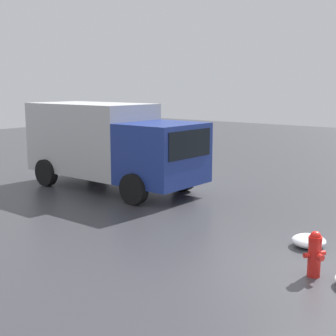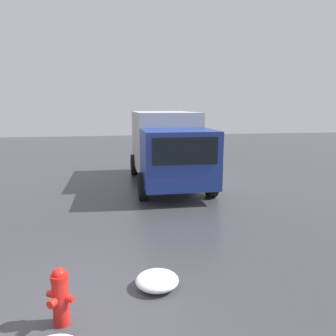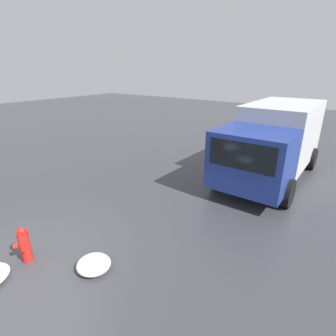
{
  "view_description": "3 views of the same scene",
  "coord_description": "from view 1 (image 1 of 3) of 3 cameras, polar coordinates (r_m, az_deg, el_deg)",
  "views": [
    {
      "loc": [
        -2.91,
        7.74,
        3.35
      ],
      "look_at": [
        4.21,
        -1.1,
        1.34
      ],
      "focal_mm": 50.0,
      "sensor_mm": 36.0,
      "label": 1
    },
    {
      "loc": [
        -4.28,
        -0.74,
        2.98
      ],
      "look_at": [
        4.02,
        -2.22,
        1.39
      ],
      "focal_mm": 35.0,
      "sensor_mm": 36.0,
      "label": 2
    },
    {
      "loc": [
        -1.97,
        -5.33,
        4.01
      ],
      "look_at": [
        4.19,
        -0.82,
        1.09
      ],
      "focal_mm": 28.0,
      "sensor_mm": 36.0,
      "label": 3
    }
  ],
  "objects": [
    {
      "name": "fire_hydrant",
      "position": [
        8.77,
        17.45,
        -9.89
      ],
      "size": [
        0.36,
        0.41,
        0.83
      ],
      "rotation": [
        0.0,
        0.0,
        2.58
      ],
      "color": "red",
      "rests_on": "ground_plane"
    },
    {
      "name": "delivery_truck",
      "position": [
        15.43,
        -7.12,
        3.1
      ],
      "size": [
        6.26,
        2.61,
        2.76
      ],
      "rotation": [
        0.0,
        0.0,
        1.56
      ],
      "color": "navy",
      "rests_on": "ground_plane"
    },
    {
      "name": "snow_pile_curbside",
      "position": [
        10.37,
        16.78,
        -8.5
      ],
      "size": [
        0.7,
        0.72,
        0.26
      ],
      "color": "white",
      "rests_on": "ground_plane"
    },
    {
      "name": "ground_plane",
      "position": [
        8.92,
        17.29,
        -12.48
      ],
      "size": [
        60.0,
        60.0,
        0.0
      ],
      "primitive_type": "plane",
      "color": "#38383D"
    }
  ]
}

